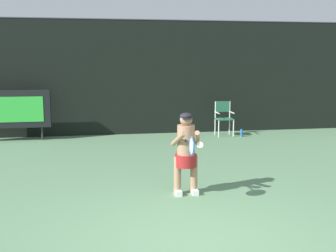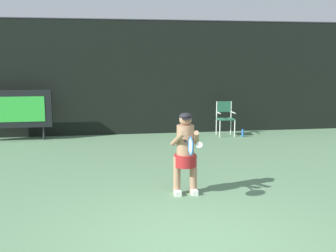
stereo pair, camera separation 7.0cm
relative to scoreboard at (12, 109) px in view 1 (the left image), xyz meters
name	(u,v)px [view 1 (the left image)]	position (x,y,z in m)	size (l,w,h in m)	color
ground	(202,252)	(3.71, -8.06, -0.96)	(18.00, 22.00, 0.03)	#58805B
backdrop_screen	(135,78)	(3.71, 0.63, 0.86)	(18.00, 0.12, 3.66)	black
scoreboard	(12,109)	(0.00, 0.00, 0.00)	(2.20, 0.21, 1.50)	black
umpire_chair	(224,116)	(6.43, -0.16, -0.33)	(0.52, 0.44, 1.08)	white
water_bottle	(241,133)	(6.91, -0.50, -0.82)	(0.07, 0.07, 0.27)	blue
tennis_player	(186,150)	(4.00, -5.75, -0.15)	(0.53, 0.61, 1.47)	white
tennis_racket	(191,146)	(3.96, -6.32, 0.05)	(0.03, 0.60, 0.31)	black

